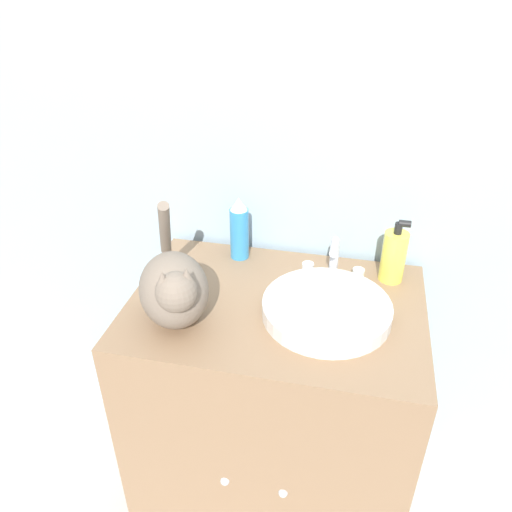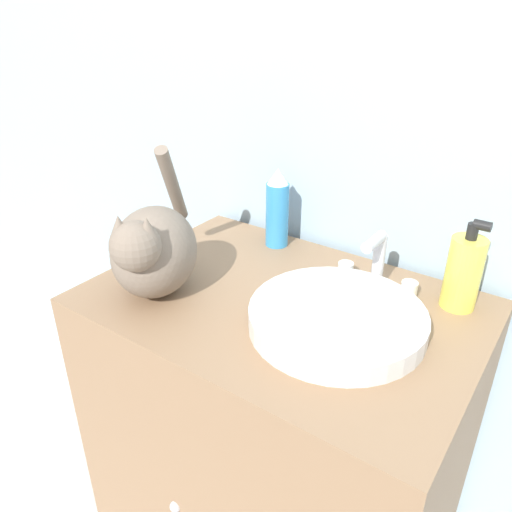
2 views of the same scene
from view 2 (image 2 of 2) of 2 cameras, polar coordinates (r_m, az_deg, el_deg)
The scene contains 7 objects.
wall_back at distance 1.10m, azimuth 12.75°, elevation 20.62°, with size 6.00×0.05×2.50m.
vanity_cabinet at distance 1.26m, azimuth 2.49°, elevation -21.56°, with size 0.75×0.54×0.84m.
sink_basin at distance 0.90m, azimuth 9.22°, elevation -7.08°, with size 0.31×0.31×0.04m.
faucet at distance 1.01m, azimuth 13.62°, elevation -1.09°, with size 0.17×0.09×0.13m.
cat at distance 0.98m, azimuth -11.72°, elevation 0.80°, with size 0.24×0.32×0.27m.
soap_bottle at distance 1.00m, azimuth 22.64°, elevation -1.69°, with size 0.06×0.06×0.18m.
spray_bottle at distance 1.16m, azimuth 2.45°, elevation 5.39°, with size 0.05×0.05×0.19m.
Camera 2 is at (0.44, -0.44, 1.37)m, focal length 35.00 mm.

